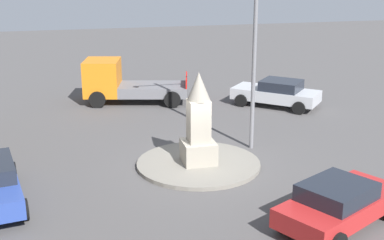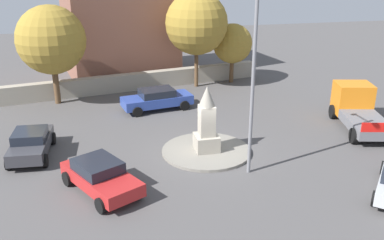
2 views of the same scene
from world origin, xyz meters
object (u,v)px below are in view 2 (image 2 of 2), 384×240
(car_dark_grey_parked_right, at_px, (31,143))
(corner_building, at_px, (119,13))
(streetlamp, at_px, (254,64))
(tree_near_wall, at_px, (197,23))
(tree_mid_cluster, at_px, (232,44))
(car_red_parked_left, at_px, (100,176))
(truck_orange_far_side, at_px, (358,108))
(monument, at_px, (207,124))
(tree_far_corner, at_px, (51,40))
(car_blue_approaching, at_px, (157,99))

(car_dark_grey_parked_right, xyz_separation_m, corner_building, (14.99, -5.57, 4.33))
(streetlamp, height_order, corner_building, corner_building)
(tree_near_wall, xyz_separation_m, tree_mid_cluster, (0.54, -2.97, -1.70))
(streetlamp, xyz_separation_m, car_dark_grey_parked_right, (4.02, 9.94, -4.41))
(car_red_parked_left, xyz_separation_m, truck_orange_far_side, (4.41, -14.87, 0.34))
(tree_near_wall, bearing_deg, monument, 169.16)
(monument, height_order, car_red_parked_left, monument)
(car_red_parked_left, xyz_separation_m, corner_building, (19.22, -2.32, 4.33))
(monument, distance_m, tree_near_wall, 12.28)
(truck_orange_far_side, bearing_deg, car_dark_grey_parked_right, 90.55)
(tree_far_corner, bearing_deg, tree_near_wall, -79.65)
(tree_near_wall, bearing_deg, tree_mid_cluster, -79.65)
(monument, xyz_separation_m, car_red_parked_left, (-2.74, 5.33, -0.85))
(tree_near_wall, relative_size, tree_mid_cluster, 1.54)
(tree_far_corner, bearing_deg, monument, -141.38)
(corner_building, bearing_deg, tree_mid_cluster, -117.59)
(streetlamp, bearing_deg, monument, 28.21)
(corner_building, bearing_deg, truck_orange_far_side, -139.74)
(monument, relative_size, tree_near_wall, 0.48)
(car_blue_approaching, height_order, corner_building, corner_building)
(corner_building, height_order, tree_mid_cluster, corner_building)
(car_red_parked_left, xyz_separation_m, tree_far_corner, (12.55, 2.51, 3.57))
(monument, distance_m, tree_mid_cluster, 13.34)
(tree_near_wall, height_order, tree_mid_cluster, tree_near_wall)
(streetlamp, distance_m, tree_near_wall, 14.21)
(tree_mid_cluster, bearing_deg, tree_near_wall, 100.35)
(corner_building, bearing_deg, tree_far_corner, 144.12)
(tree_far_corner, bearing_deg, car_red_parked_left, -168.70)
(tree_mid_cluster, bearing_deg, car_dark_grey_parked_right, 127.80)
(car_red_parked_left, bearing_deg, monument, -62.83)
(monument, distance_m, car_dark_grey_parked_right, 8.76)
(tree_near_wall, bearing_deg, streetlamp, 176.45)
(car_blue_approaching, bearing_deg, car_red_parked_left, 158.42)
(truck_orange_far_side, height_order, tree_mid_cluster, tree_mid_cluster)
(car_blue_approaching, distance_m, tree_near_wall, 7.16)
(car_red_parked_left, height_order, tree_mid_cluster, tree_mid_cluster)
(monument, xyz_separation_m, tree_near_wall, (11.65, -2.23, 3.19))
(streetlamp, distance_m, truck_orange_far_side, 10.06)
(truck_orange_far_side, relative_size, tree_far_corner, 0.86)
(tree_mid_cluster, bearing_deg, car_red_parked_left, 144.80)
(tree_far_corner, bearing_deg, car_blue_approaching, -113.57)
(car_red_parked_left, distance_m, truck_orange_far_side, 15.51)
(corner_building, bearing_deg, streetlamp, -167.07)
(car_red_parked_left, bearing_deg, corner_building, -6.88)
(truck_orange_far_side, xyz_separation_m, tree_near_wall, (9.98, 7.30, 3.70))
(truck_orange_far_side, bearing_deg, tree_far_corner, 64.90)
(tree_mid_cluster, height_order, tree_far_corner, tree_far_corner)
(streetlamp, bearing_deg, car_blue_approaching, 16.45)
(car_dark_grey_parked_right, height_order, tree_mid_cluster, tree_mid_cluster)
(truck_orange_far_side, xyz_separation_m, tree_far_corner, (8.14, 17.38, 3.23))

